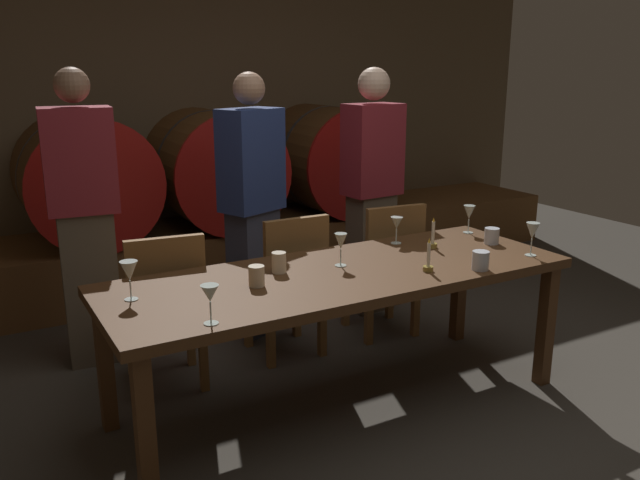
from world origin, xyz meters
name	(u,v)px	position (x,y,z in m)	size (l,w,h in m)	color
ground_plane	(408,417)	(0.00, 0.00, 0.00)	(9.23, 9.23, 0.00)	#3F3A33
back_wall	(190,104)	(0.00, 3.13, 1.39)	(7.10, 0.24, 2.78)	brown
barrel_shelf	(219,251)	(0.00, 2.58, 0.23)	(6.39, 0.90, 0.46)	brown
wine_barrel_left	(85,179)	(-1.00, 2.58, 0.91)	(0.93, 0.95, 0.93)	#513319
wine_barrel_center	(213,168)	(-0.02, 2.58, 0.91)	(0.93, 0.95, 0.93)	brown
wine_barrel_right	(329,159)	(1.05, 2.58, 0.91)	(0.93, 0.95, 0.93)	#513319
dining_table	(341,284)	(-0.23, 0.29, 0.66)	(2.35, 0.83, 0.73)	#4C2D16
chair_left	(165,304)	(-0.95, 0.90, 0.49)	(0.45, 0.45, 0.88)	brown
chair_center	(289,279)	(-0.18, 0.95, 0.49)	(0.41, 0.41, 0.88)	brown
chair_right	(386,263)	(0.50, 0.92, 0.49)	(0.44, 0.44, 0.88)	brown
guest_left	(85,218)	(-1.22, 1.46, 0.87)	(0.40, 0.28, 1.70)	brown
guest_center	(252,205)	(-0.22, 1.39, 0.86)	(0.44, 0.36, 1.67)	#33384C
guest_right	(372,190)	(0.68, 1.37, 0.88)	(0.40, 0.27, 1.70)	brown
candle_left	(428,263)	(0.15, 0.08, 0.77)	(0.05, 0.05, 0.17)	olive
candle_right	(433,240)	(0.44, 0.40, 0.77)	(0.05, 0.05, 0.17)	olive
wine_glass_far_left	(129,272)	(-1.23, 0.39, 0.85)	(0.08, 0.08, 0.18)	silver
wine_glass_left	(210,295)	(-1.03, -0.04, 0.85)	(0.07, 0.07, 0.16)	silver
wine_glass_center_left	(341,242)	(-0.18, 0.37, 0.85)	(0.06, 0.06, 0.17)	silver
wine_glass_center_right	(397,224)	(0.32, 0.58, 0.84)	(0.07, 0.07, 0.15)	silver
wine_glass_right	(532,232)	(0.80, 0.02, 0.86)	(0.07, 0.07, 0.18)	silver
wine_glass_far_right	(469,213)	(0.84, 0.56, 0.85)	(0.07, 0.07, 0.17)	silver
cup_far_left	(257,276)	(-0.68, 0.29, 0.78)	(0.07, 0.07, 0.10)	beige
cup_center_left	(279,262)	(-0.50, 0.42, 0.78)	(0.07, 0.07, 0.10)	beige
cup_center_right	(481,260)	(0.39, -0.03, 0.77)	(0.08, 0.08, 0.09)	silver
cup_far_right	(492,236)	(0.79, 0.30, 0.77)	(0.08, 0.08, 0.09)	silver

